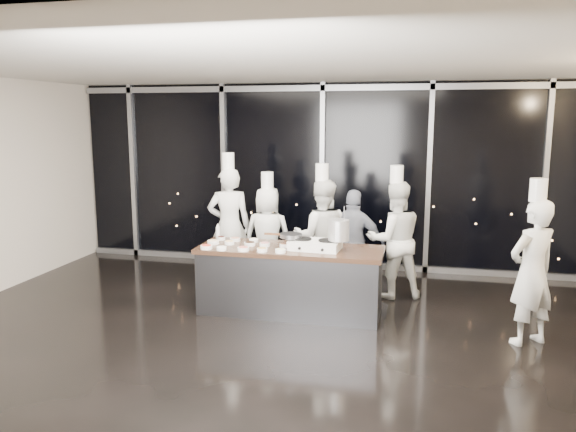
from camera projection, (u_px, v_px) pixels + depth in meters
name	position (u px, v px, depth m)	size (l,w,h in m)	color
ground	(273.00, 337.00, 6.76)	(9.00, 9.00, 0.00)	black
room_shell	(288.00, 150.00, 6.33)	(9.02, 7.02, 3.21)	beige
window_wall	(322.00, 176.00, 9.77)	(8.90, 0.11, 3.20)	black
demo_counter	(290.00, 280.00, 7.54)	(2.46, 0.86, 0.90)	#35353A
stove	(315.00, 245.00, 7.36)	(0.68, 0.46, 0.14)	white
frying_pan	(290.00, 235.00, 7.44)	(0.52, 0.32, 0.05)	gray
stock_pot	(339.00, 230.00, 7.24)	(0.27, 0.27, 0.27)	silver
prep_bowls	(242.00, 245.00, 7.53)	(1.17, 0.72, 0.05)	white
squeeze_bottle	(218.00, 231.00, 8.03)	(0.06, 0.06, 0.22)	silver
chef_far_left	(229.00, 225.00, 8.82)	(0.78, 0.64, 2.08)	silver
chef_left	(268.00, 235.00, 8.79)	(0.77, 0.51, 1.79)	silver
chef_center	(321.00, 236.00, 8.31)	(0.94, 0.80, 1.95)	silver
guest	(354.00, 242.00, 8.31)	(0.96, 0.50, 1.57)	#131D36
chef_right	(395.00, 239.00, 8.15)	(1.00, 0.88, 1.94)	silver
chef_side	(532.00, 271.00, 6.43)	(0.74, 0.69, 1.94)	silver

